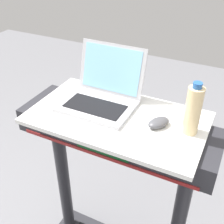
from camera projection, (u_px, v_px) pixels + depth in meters
The scene contains 4 objects.
desk_board at pixel (117, 118), 1.25m from camera, with size 0.76×0.43×0.02m, color white.
laptop at pixel (102, 94), 1.31m from camera, with size 0.32×0.30×0.24m.
computer_mouse at pixel (159, 123), 1.18m from camera, with size 0.06×0.10×0.03m, color #4C4C51.
water_bottle at pixel (193, 110), 1.10m from camera, with size 0.06×0.06×0.22m.
Camera 1 is at (0.44, -0.23, 1.82)m, focal length 46.17 mm.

